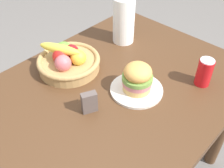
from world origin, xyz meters
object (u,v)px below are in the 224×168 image
object	(u,v)px
plate	(136,90)
napkin_holder	(89,102)
paper_towel_roll	(124,20)
soda_can	(204,72)
fruit_basket	(68,60)
sandwich	(137,77)

from	to	relation	value
plate	napkin_holder	bearing A→B (deg)	163.83
paper_towel_roll	napkin_holder	distance (m)	0.54
soda_can	fruit_basket	distance (m)	0.60
plate	fruit_basket	bearing A→B (deg)	106.55
fruit_basket	napkin_holder	world-z (taller)	fruit_basket
fruit_basket	napkin_holder	size ratio (longest dim) A/B	3.22
plate	soda_can	size ratio (longest dim) A/B	1.78
soda_can	paper_towel_roll	size ratio (longest dim) A/B	0.53
plate	paper_towel_roll	xyz separation A→B (m)	(0.26, 0.30, 0.11)
soda_can	napkin_holder	bearing A→B (deg)	151.72
sandwich	plate	bearing A→B (deg)	26.57
sandwich	napkin_holder	bearing A→B (deg)	163.83
sandwich	paper_towel_roll	size ratio (longest dim) A/B	0.53
plate	fruit_basket	world-z (taller)	fruit_basket
napkin_holder	soda_can	bearing A→B (deg)	-2.28
sandwich	soda_can	distance (m)	0.29
soda_can	paper_towel_roll	xyz separation A→B (m)	(0.03, 0.48, 0.06)
fruit_basket	napkin_holder	xyz separation A→B (m)	(-0.12, -0.27, -0.00)
paper_towel_roll	soda_can	bearing A→B (deg)	-93.24
soda_can	paper_towel_roll	world-z (taller)	paper_towel_roll
soda_can	fruit_basket	world-z (taller)	fruit_basket
plate	sandwich	world-z (taller)	sandwich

